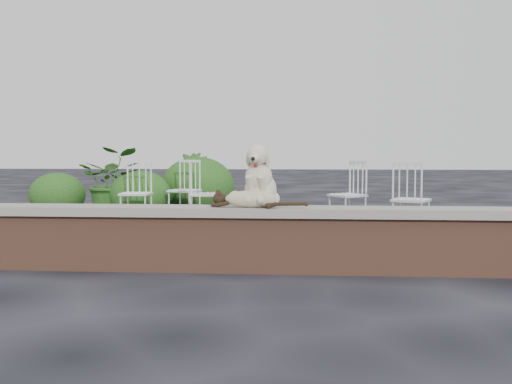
# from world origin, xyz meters

# --- Properties ---
(ground) EXTENTS (60.00, 60.00, 0.00)m
(ground) POSITION_xyz_m (0.00, 0.00, 0.00)
(ground) COLOR black
(ground) RESTS_ON ground
(brick_wall) EXTENTS (6.00, 0.30, 0.50)m
(brick_wall) POSITION_xyz_m (0.00, 0.00, 0.25)
(brick_wall) COLOR brown
(brick_wall) RESTS_ON ground
(capstone) EXTENTS (6.20, 0.40, 0.08)m
(capstone) POSITION_xyz_m (0.00, 0.00, 0.54)
(capstone) COLOR slate
(capstone) RESTS_ON brick_wall
(dog) EXTENTS (0.45, 0.54, 0.56)m
(dog) POSITION_xyz_m (-0.05, 0.09, 0.86)
(dog) COLOR beige
(dog) RESTS_ON capstone
(cat) EXTENTS (1.04, 0.42, 0.17)m
(cat) POSITION_xyz_m (-0.13, -0.06, 0.67)
(cat) COLOR tan
(cat) RESTS_ON capstone
(chair_b) EXTENTS (0.70, 0.70, 0.94)m
(chair_b) POSITION_xyz_m (-1.53, 3.97, 0.47)
(chair_b) COLOR white
(chair_b) RESTS_ON ground
(chair_a) EXTENTS (0.56, 0.56, 0.94)m
(chair_a) POSITION_xyz_m (-2.11, 3.23, 0.47)
(chair_a) COLOR white
(chair_a) RESTS_ON ground
(chair_c) EXTENTS (0.75, 0.75, 0.94)m
(chair_c) POSITION_xyz_m (1.73, 2.40, 0.47)
(chair_c) COLOR white
(chair_c) RESTS_ON ground
(chair_d) EXTENTS (0.78, 0.78, 0.94)m
(chair_d) POSITION_xyz_m (0.99, 3.18, 0.47)
(chair_d) COLOR white
(chair_d) RESTS_ON ground
(chair_e) EXTENTS (0.63, 0.63, 0.94)m
(chair_e) POSITION_xyz_m (-1.09, 3.21, 0.47)
(chair_e) COLOR white
(chair_e) RESTS_ON ground
(potted_plant_a) EXTENTS (1.18, 1.07, 1.14)m
(potted_plant_a) POSITION_xyz_m (-2.81, 4.30, 0.57)
(potted_plant_a) COLOR #175016
(potted_plant_a) RESTS_ON ground
(potted_plant_b) EXTENTS (0.65, 0.65, 1.05)m
(potted_plant_b) POSITION_xyz_m (-1.66, 5.17, 0.53)
(potted_plant_b) COLOR #175016
(potted_plant_b) RESTS_ON ground
(shrubbery) EXTENTS (3.46, 1.94, 1.04)m
(shrubbery) POSITION_xyz_m (-2.20, 4.73, 0.41)
(shrubbery) COLOR #175016
(shrubbery) RESTS_ON ground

